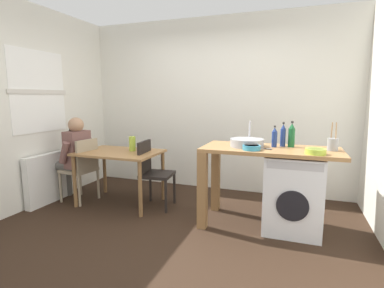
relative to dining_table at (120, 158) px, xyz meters
name	(u,v)px	position (x,y,z in m)	size (l,w,h in m)	color
ground_plane	(173,232)	(1.05, -0.58, -0.64)	(5.46, 5.46, 0.00)	black
wall_back	(215,105)	(1.05, 1.17, 0.71)	(4.60, 0.10, 2.70)	silver
wall_window_side	(18,107)	(-1.10, -0.58, 0.71)	(0.12, 3.80, 2.70)	silver
radiator	(50,178)	(-0.97, -0.28, -0.29)	(0.10, 0.80, 0.70)	white
dining_table	(120,158)	(0.00, 0.00, 0.00)	(1.10, 0.76, 0.74)	#9E7042
chair_person_seat	(82,167)	(-0.55, -0.11, -0.14)	(0.44, 0.44, 0.90)	gray
chair_opposite	(152,170)	(0.48, 0.04, -0.14)	(0.43, 0.43, 0.90)	black
seated_person	(73,154)	(-0.71, -0.09, 0.03)	(0.52, 0.53, 1.20)	#595651
kitchen_counter	(251,161)	(1.81, -0.08, 0.12)	(1.50, 0.68, 0.92)	#9E7042
washing_machine	(293,193)	(2.28, -0.09, -0.21)	(0.60, 0.61, 0.86)	silver
sink_basin	(247,143)	(1.76, -0.08, 0.32)	(0.38, 0.38, 0.09)	#9EA0A5
tap	(250,133)	(1.76, 0.10, 0.42)	(0.02, 0.02, 0.28)	#B2B2B7
bottle_tall_green	(274,137)	(2.05, -0.01, 0.39)	(0.06, 0.06, 0.24)	navy
bottle_squat_brown	(283,136)	(2.14, 0.06, 0.40)	(0.06, 0.06, 0.28)	navy
bottle_clear_small	(292,135)	(2.23, 0.06, 0.41)	(0.07, 0.07, 0.29)	#19592D
mixing_bowl	(252,147)	(1.84, -0.28, 0.31)	(0.19, 0.19, 0.05)	teal
utensil_crock	(333,144)	(2.65, -0.03, 0.35)	(0.11, 0.11, 0.30)	gray
colander	(316,151)	(2.47, -0.30, 0.31)	(0.20, 0.20, 0.06)	#A8C63D
vase	(132,144)	(0.15, 0.10, 0.20)	(0.09, 0.09, 0.20)	#A8C63D
scissors	(265,149)	(1.97, -0.18, 0.28)	(0.15, 0.06, 0.01)	#B2B2B7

